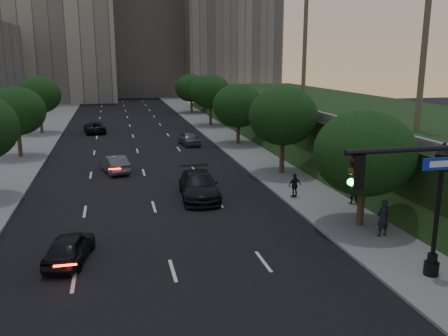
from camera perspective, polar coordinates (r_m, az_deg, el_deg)
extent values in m
cube|color=black|center=(44.37, -10.25, 1.55)|extent=(16.00, 140.00, 0.02)
cube|color=slate|center=(46.00, 2.60, 2.24)|extent=(4.50, 140.00, 0.15)
cube|color=slate|center=(45.05, -23.38, 0.92)|extent=(4.50, 140.00, 0.15)
cube|color=black|center=(48.43, 16.83, 4.55)|extent=(18.00, 90.00, 4.00)
cube|color=slate|center=(44.51, 7.43, 7.34)|extent=(0.35, 90.00, 0.70)
cube|color=gray|center=(106.36, -20.49, 16.26)|extent=(26.00, 20.00, 32.00)
cube|color=#9D9690|center=(115.81, -9.56, 15.07)|extent=(22.00, 18.00, 26.00)
cube|color=gray|center=(112.90, 0.18, 17.84)|extent=(20.00, 22.00, 36.00)
cylinder|color=#38281C|center=(25.85, 16.16, -3.90)|extent=(0.36, 0.36, 2.86)
ellipsoid|color=black|center=(25.23, 16.53, 1.76)|extent=(5.20, 5.20, 4.42)
cylinder|color=#38281C|center=(36.39, 6.99, 1.69)|extent=(0.36, 0.36, 3.21)
ellipsoid|color=black|center=(35.93, 7.12, 6.26)|extent=(5.20, 5.20, 4.42)
cylinder|color=#38281C|center=(48.64, 1.71, 4.46)|extent=(0.36, 0.36, 2.86)
ellipsoid|color=black|center=(48.31, 1.73, 7.51)|extent=(5.20, 5.20, 4.42)
cylinder|color=#38281C|center=(62.12, -1.64, 6.52)|extent=(0.36, 0.36, 3.21)
ellipsoid|color=black|center=(61.85, -1.66, 9.21)|extent=(5.20, 5.20, 4.42)
cylinder|color=#38281C|center=(76.81, -3.92, 7.64)|extent=(0.36, 0.36, 2.86)
ellipsoid|color=black|center=(76.61, -3.95, 9.57)|extent=(5.20, 5.20, 4.42)
cylinder|color=#38281C|center=(45.77, -23.39, 2.91)|extent=(0.36, 0.36, 2.99)
ellipsoid|color=black|center=(45.42, -23.70, 6.29)|extent=(5.00, 5.00, 4.25)
cylinder|color=#38281C|center=(59.44, -21.15, 5.36)|extent=(0.36, 0.36, 3.26)
ellipsoid|color=black|center=(59.16, -21.39, 8.20)|extent=(5.00, 5.00, 4.25)
cylinder|color=#4C4233|center=(33.76, 23.04, 14.22)|extent=(0.40, 0.40, 12.00)
cylinder|color=#4C4233|center=(47.14, 9.76, 15.98)|extent=(0.40, 0.40, 14.50)
cylinder|color=black|center=(14.48, 23.92, 2.16)|extent=(5.40, 0.16, 0.16)
cube|color=black|center=(13.34, 15.78, -0.47)|extent=(0.32, 0.22, 0.95)
sphere|color=black|center=(13.19, 15.18, 0.88)|extent=(0.20, 0.20, 0.20)
sphere|color=#3F2B0A|center=(13.25, 15.10, -0.39)|extent=(0.20, 0.20, 0.20)
sphere|color=#19F24C|center=(13.32, 15.03, -1.64)|extent=(0.20, 0.20, 0.20)
cube|color=#0D2BB1|center=(14.81, 24.99, 0.50)|extent=(1.40, 0.05, 0.35)
cylinder|color=black|center=(21.43, 23.64, -11.17)|extent=(0.60, 0.60, 0.70)
cylinder|color=black|center=(21.24, 23.76, -9.94)|extent=(0.40, 0.40, 0.40)
cylinder|color=black|center=(20.59, 24.26, -4.92)|extent=(0.18, 0.18, 3.60)
cube|color=black|center=(20.09, 24.81, 0.65)|extent=(0.42, 0.42, 0.70)
cone|color=black|center=(20.00, 24.95, 2.05)|extent=(0.64, 0.64, 0.35)
sphere|color=black|center=(19.97, 25.00, 2.61)|extent=(0.14, 0.14, 0.14)
imported|color=black|center=(22.13, -18.10, -9.06)|extent=(2.31, 4.09, 1.31)
imported|color=#4E5055|center=(37.97, -13.04, 0.51)|extent=(2.42, 4.41, 1.38)
imported|color=black|center=(58.58, -15.31, 4.73)|extent=(2.86, 5.07, 1.34)
imported|color=black|center=(30.24, -3.04, -2.13)|extent=(2.65, 5.78, 1.64)
imported|color=#4D5054|center=(48.79, -4.24, 3.57)|extent=(2.11, 4.19, 1.37)
imported|color=black|center=(24.68, 18.57, -5.71)|extent=(0.74, 0.54, 1.87)
imported|color=black|center=(29.66, 15.24, -2.64)|extent=(0.93, 0.83, 1.58)
imported|color=black|center=(30.20, 8.51, -2.07)|extent=(0.97, 0.60, 1.55)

